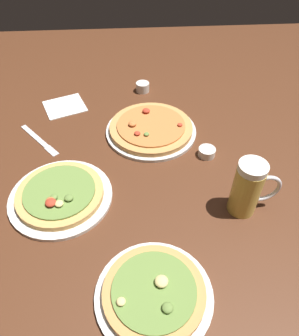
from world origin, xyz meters
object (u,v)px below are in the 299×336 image
(pizza_plate_side, at_px, (154,293))
(ramekin_butter, at_px, (207,152))
(pizza_plate_near, at_px, (60,195))
(knife_right, at_px, (39,140))
(beer_mug_dark, at_px, (248,188))
(ramekin_sauce, at_px, (143,87))
(pizza_plate_far, at_px, (151,129))
(napkin_folded, at_px, (65,106))

(pizza_plate_side, bearing_deg, ramekin_butter, 65.37)
(pizza_plate_near, xyz_separation_m, knife_right, (-0.11, 0.28, -0.01))
(pizza_plate_side, bearing_deg, beer_mug_dark, 41.16)
(ramekin_sauce, relative_size, ramekin_butter, 0.98)
(pizza_plate_far, distance_m, ramekin_sauce, 0.29)
(ramekin_butter, relative_size, knife_right, 0.31)
(pizza_plate_far, relative_size, ramekin_butter, 5.75)
(pizza_plate_far, bearing_deg, beer_mug_dark, -57.30)
(pizza_plate_far, xyz_separation_m, ramekin_butter, (0.18, -0.14, -0.00))
(pizza_plate_near, height_order, napkin_folded, pizza_plate_near)
(pizza_plate_far, height_order, beer_mug_dark, beer_mug_dark)
(pizza_plate_side, relative_size, beer_mug_dark, 1.57)
(pizza_plate_near, height_order, pizza_plate_side, same)
(pizza_plate_side, bearing_deg, ramekin_sauce, 88.54)
(pizza_plate_far, xyz_separation_m, beer_mug_dark, (0.24, -0.37, 0.07))
(pizza_plate_side, distance_m, ramekin_sauce, 0.91)
(pizza_plate_near, height_order, ramekin_butter, pizza_plate_near)
(ramekin_butter, bearing_deg, pizza_plate_side, -114.63)
(pizza_plate_near, xyz_separation_m, ramekin_butter, (0.47, 0.16, -0.00))
(napkin_folded, bearing_deg, ramekin_butter, -32.46)
(ramekin_butter, bearing_deg, beer_mug_dark, -75.78)
(napkin_folded, relative_size, knife_right, 0.82)
(pizza_plate_near, xyz_separation_m, napkin_folded, (-0.05, 0.49, -0.01))
(beer_mug_dark, bearing_deg, ramekin_butter, 104.22)
(beer_mug_dark, distance_m, napkin_folded, 0.81)
(pizza_plate_near, xyz_separation_m, beer_mug_dark, (0.53, -0.07, 0.07))
(ramekin_sauce, bearing_deg, ramekin_butter, -65.49)
(pizza_plate_near, height_order, ramekin_sauce, pizza_plate_near)
(pizza_plate_near, relative_size, beer_mug_dark, 1.74)
(pizza_plate_far, bearing_deg, pizza_plate_side, -93.51)
(knife_right, bearing_deg, beer_mug_dark, -28.78)
(ramekin_butter, height_order, napkin_folded, ramekin_butter)
(pizza_plate_near, xyz_separation_m, pizza_plate_far, (0.29, 0.30, 0.00))
(pizza_plate_near, bearing_deg, napkin_folded, 95.44)
(ramekin_sauce, xyz_separation_m, napkin_folded, (-0.32, -0.10, -0.02))
(pizza_plate_far, bearing_deg, ramekin_butter, -37.73)
(ramekin_sauce, bearing_deg, napkin_folded, -163.17)
(pizza_plate_side, height_order, napkin_folded, pizza_plate_side)
(pizza_plate_far, xyz_separation_m, ramekin_sauce, (-0.01, 0.29, 0.00))
(ramekin_butter, xyz_separation_m, knife_right, (-0.59, 0.12, -0.01))
(pizza_plate_far, xyz_separation_m, knife_right, (-0.41, -0.02, -0.01))
(pizza_plate_side, xyz_separation_m, ramekin_sauce, (0.02, 0.91, 0.00))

